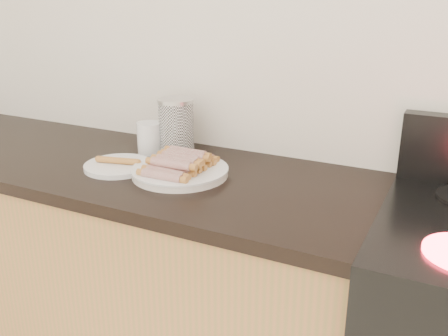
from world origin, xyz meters
The scene contains 9 objects.
wall_back centered at (0.00, 2.00, 1.30)m, with size 4.00×0.04×2.60m, color silver.
cabinet_base centered at (-0.70, 1.69, 0.43)m, with size 2.20×0.59×0.86m, color #A06638.
counter_slab centered at (-0.70, 1.69, 0.88)m, with size 2.20×0.62×0.04m, color black.
main_plate centered at (-0.21, 1.67, 0.91)m, with size 0.30×0.30×0.02m, color white.
side_plate centered at (-0.43, 1.64, 0.91)m, with size 0.22×0.22×0.02m, color white.
hotdog_pile centered at (-0.21, 1.67, 0.94)m, with size 0.13×0.24×0.05m.
plain_sausages centered at (-0.43, 1.64, 0.93)m, with size 0.14×0.05×0.02m.
canister centered at (-0.34, 1.87, 1.00)m, with size 0.13×0.13×0.19m.
mug centered at (-0.43, 1.82, 0.96)m, with size 0.09×0.09×0.11m, color white.
Camera 1 is at (0.57, 0.43, 1.45)m, focal length 40.00 mm.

